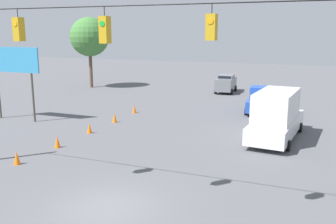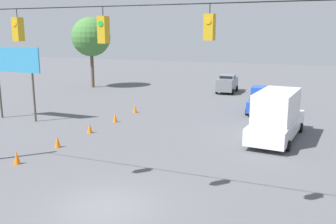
{
  "view_description": "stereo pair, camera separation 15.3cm",
  "coord_description": "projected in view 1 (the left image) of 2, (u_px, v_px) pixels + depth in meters",
  "views": [
    {
      "loc": [
        -7.29,
        11.8,
        6.84
      ],
      "look_at": [
        0.85,
        -8.7,
        2.06
      ],
      "focal_mm": 40.0,
      "sensor_mm": 36.0,
      "label": 1
    },
    {
      "loc": [
        -7.43,
        11.74,
        6.84
      ],
      "look_at": [
        0.85,
        -8.7,
        2.06
      ],
      "focal_mm": 40.0,
      "sensor_mm": 36.0,
      "label": 2
    }
  ],
  "objects": [
    {
      "name": "ground_plane",
      "position": [
        107.0,
        208.0,
        14.79
      ],
      "size": [
        140.0,
        140.0,
        0.0
      ],
      "primitive_type": "plane",
      "color": "#56565B"
    },
    {
      "name": "overhead_signal_span",
      "position": [
        106.0,
        77.0,
        14.0
      ],
      "size": [
        21.75,
        0.38,
        8.35
      ],
      "color": "#4C473D",
      "rests_on": "ground_plane"
    },
    {
      "name": "sedan_grey_withflow_deep",
      "position": [
        226.0,
        83.0,
        42.47
      ],
      "size": [
        2.16,
        4.29,
        2.01
      ],
      "color": "slate",
      "rests_on": "ground_plane"
    },
    {
      "name": "pickup_truck_blue_oncoming_deep",
      "position": [
        261.0,
        101.0,
        32.27
      ],
      "size": [
        2.54,
        5.18,
        2.12
      ],
      "color": "#234CB2",
      "rests_on": "ground_plane"
    },
    {
      "name": "box_truck_white_oncoming_far",
      "position": [
        276.0,
        116.0,
        23.93
      ],
      "size": [
        3.1,
        7.47,
        3.16
      ],
      "color": "silver",
      "rests_on": "ground_plane"
    },
    {
      "name": "traffic_cone_nearest",
      "position": [
        17.0,
        158.0,
        19.54
      ],
      "size": [
        0.34,
        0.34,
        0.72
      ],
      "primitive_type": "cone",
      "color": "orange",
      "rests_on": "ground_plane"
    },
    {
      "name": "traffic_cone_second",
      "position": [
        57.0,
        142.0,
        22.37
      ],
      "size": [
        0.34,
        0.34,
        0.72
      ],
      "primitive_type": "cone",
      "color": "orange",
      "rests_on": "ground_plane"
    },
    {
      "name": "traffic_cone_third",
      "position": [
        89.0,
        128.0,
        25.56
      ],
      "size": [
        0.34,
        0.34,
        0.72
      ],
      "primitive_type": "cone",
      "color": "orange",
      "rests_on": "ground_plane"
    },
    {
      "name": "traffic_cone_fourth",
      "position": [
        115.0,
        118.0,
        28.59
      ],
      "size": [
        0.34,
        0.34,
        0.72
      ],
      "primitive_type": "cone",
      "color": "orange",
      "rests_on": "ground_plane"
    },
    {
      "name": "traffic_cone_fifth",
      "position": [
        134.0,
        109.0,
        31.9
      ],
      "size": [
        0.34,
        0.34,
        0.72
      ],
      "primitive_type": "cone",
      "color": "orange",
      "rests_on": "ground_plane"
    },
    {
      "name": "roadside_billboard",
      "position": [
        13.0,
        65.0,
        28.62
      ],
      "size": [
        4.87,
        0.16,
        5.66
      ],
      "color": "#4C473D",
      "rests_on": "ground_plane"
    },
    {
      "name": "tree_horizon_left",
      "position": [
        89.0,
        37.0,
        45.25
      ],
      "size": [
        4.71,
        4.71,
        8.52
      ],
      "color": "brown",
      "rests_on": "ground_plane"
    }
  ]
}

